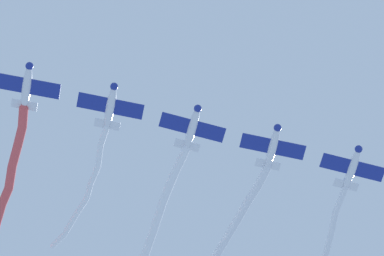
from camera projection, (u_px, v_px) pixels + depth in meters
The scene contains 8 objects.
airplane_lead at pixel (27, 86), 83.85m from camera, with size 5.06×6.79×1.71m.
smoke_trail_lead at pixel (7, 187), 87.24m from camera, with size 18.48×2.76×1.61m.
airplane_left_wing at pixel (111, 106), 84.85m from camera, with size 5.08×6.81×1.71m.
smoke_trail_left_wing at pixel (85, 191), 89.21m from camera, with size 16.01×4.86×2.89m.
airplane_right_wing at pixel (192, 127), 85.29m from camera, with size 5.16×6.88×1.71m.
airplane_slot at pixel (273, 146), 86.29m from camera, with size 5.09×6.82×1.71m.
smoke_trail_slot at pixel (215, 249), 91.75m from camera, with size 21.61×9.74×3.82m.
airplane_trail at pixel (352, 167), 86.72m from camera, with size 5.15×6.87×1.71m.
Camera 1 is at (27.17, -6.09, 4.76)m, focal length 78.26 mm.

